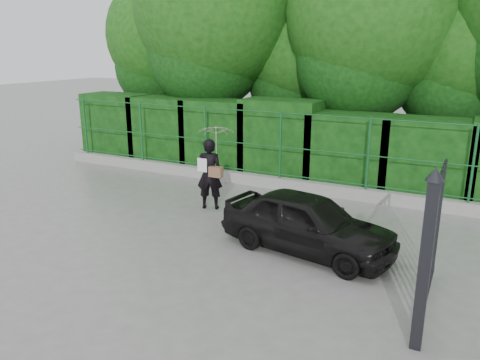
% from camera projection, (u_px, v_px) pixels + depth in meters
% --- Properties ---
extents(ground, '(80.00, 80.00, 0.00)m').
position_uv_depth(ground, '(171.00, 246.00, 8.98)').
color(ground, gray).
extents(kerb, '(14.00, 0.25, 0.30)m').
position_uv_depth(kerb, '(266.00, 181.00, 12.80)').
color(kerb, '#9E9E99').
rests_on(kerb, ground).
extents(fence, '(14.13, 0.06, 1.80)m').
position_uv_depth(fence, '(274.00, 144.00, 12.42)').
color(fence, '#165628').
rests_on(fence, kerb).
extents(hedge, '(14.20, 1.20, 2.28)m').
position_uv_depth(hedge, '(277.00, 142.00, 13.46)').
color(hedge, black).
rests_on(hedge, ground).
extents(trees, '(17.10, 6.15, 8.08)m').
position_uv_depth(trees, '(347.00, 15.00, 13.86)').
color(trees, black).
rests_on(trees, ground).
extents(gate, '(0.22, 2.33, 2.36)m').
position_uv_depth(gate, '(429.00, 247.00, 6.03)').
color(gate, black).
rests_on(gate, ground).
extents(woman, '(0.94, 0.88, 1.98)m').
position_uv_depth(woman, '(213.00, 156.00, 10.76)').
color(woman, black).
rests_on(woman, ground).
extents(car, '(3.48, 1.89, 1.12)m').
position_uv_depth(car, '(307.00, 223.00, 8.62)').
color(car, black).
rests_on(car, ground).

